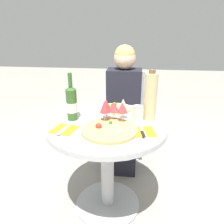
{
  "coord_description": "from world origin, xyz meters",
  "views": [
    {
      "loc": [
        0.19,
        -1.36,
        1.35
      ],
      "look_at": [
        0.04,
        -0.04,
        0.82
      ],
      "focal_mm": 35.0,
      "sensor_mm": 36.0,
      "label": 1
    }
  ],
  "objects_px": {
    "tall_carafe": "(151,97)",
    "dining_table": "(107,147)",
    "chair_behind_diner": "(124,118)",
    "wine_bottle": "(72,103)",
    "seated_diner": "(123,113)",
    "pizza_large": "(109,130)"
  },
  "relations": [
    {
      "from": "tall_carafe",
      "to": "dining_table",
      "type": "bearing_deg",
      "value": -161.69
    },
    {
      "from": "chair_behind_diner",
      "to": "wine_bottle",
      "type": "relative_size",
      "value": 2.73
    },
    {
      "from": "wine_bottle",
      "to": "seated_diner",
      "type": "bearing_deg",
      "value": 60.83
    },
    {
      "from": "pizza_large",
      "to": "wine_bottle",
      "type": "distance_m",
      "value": 0.35
    },
    {
      "from": "dining_table",
      "to": "chair_behind_diner",
      "type": "distance_m",
      "value": 0.78
    },
    {
      "from": "pizza_large",
      "to": "tall_carafe",
      "type": "xyz_separation_m",
      "value": [
        0.26,
        0.22,
        0.16
      ]
    },
    {
      "from": "wine_bottle",
      "to": "tall_carafe",
      "type": "bearing_deg",
      "value": 6.07
    },
    {
      "from": "chair_behind_diner",
      "to": "pizza_large",
      "type": "relative_size",
      "value": 2.53
    },
    {
      "from": "seated_diner",
      "to": "tall_carafe",
      "type": "bearing_deg",
      "value": 112.25
    },
    {
      "from": "chair_behind_diner",
      "to": "seated_diner",
      "type": "bearing_deg",
      "value": 90.0
    },
    {
      "from": "seated_diner",
      "to": "dining_table",
      "type": "bearing_deg",
      "value": 83.2
    },
    {
      "from": "dining_table",
      "to": "tall_carafe",
      "type": "relative_size",
      "value": 2.33
    },
    {
      "from": "pizza_large",
      "to": "wine_bottle",
      "type": "height_order",
      "value": "wine_bottle"
    },
    {
      "from": "tall_carafe",
      "to": "seated_diner",
      "type": "bearing_deg",
      "value": 112.25
    },
    {
      "from": "chair_behind_diner",
      "to": "wine_bottle",
      "type": "bearing_deg",
      "value": 65.83
    },
    {
      "from": "chair_behind_diner",
      "to": "seated_diner",
      "type": "height_order",
      "value": "seated_diner"
    },
    {
      "from": "dining_table",
      "to": "tall_carafe",
      "type": "distance_m",
      "value": 0.47
    },
    {
      "from": "seated_diner",
      "to": "pizza_large",
      "type": "relative_size",
      "value": 3.31
    },
    {
      "from": "chair_behind_diner",
      "to": "dining_table",
      "type": "bearing_deg",
      "value": 84.46
    },
    {
      "from": "pizza_large",
      "to": "chair_behind_diner",
      "type": "bearing_deg",
      "value": 87.23
    },
    {
      "from": "dining_table",
      "to": "pizza_large",
      "type": "relative_size",
      "value": 2.31
    },
    {
      "from": "seated_diner",
      "to": "wine_bottle",
      "type": "xyz_separation_m",
      "value": [
        -0.33,
        -0.59,
        0.29
      ]
    }
  ]
}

